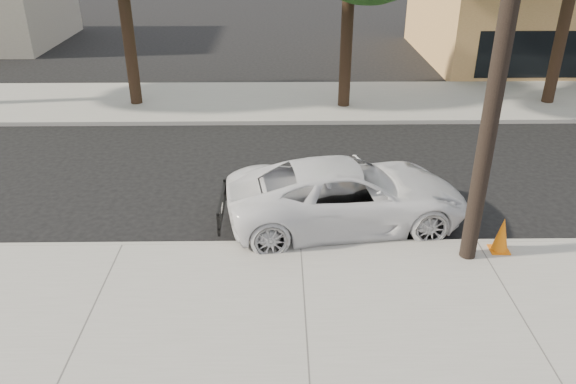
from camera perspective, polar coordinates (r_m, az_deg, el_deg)
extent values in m
plane|color=black|center=(14.60, 0.97, -1.24)|extent=(120.00, 120.00, 0.00)
cube|color=gray|center=(10.95, 1.67, -11.53)|extent=(90.00, 4.40, 0.15)
cube|color=gray|center=(22.44, 0.31, 9.19)|extent=(90.00, 5.00, 0.15)
cube|color=#9E9B93|center=(12.75, 1.26, -5.39)|extent=(90.00, 0.12, 0.16)
cylinder|color=black|center=(11.17, 20.98, 13.66)|extent=(0.34, 0.34, 9.00)
cylinder|color=black|center=(22.28, -15.76, 13.95)|extent=(0.44, 0.44, 4.25)
cylinder|color=black|center=(21.27, 5.95, 14.90)|extent=(0.44, 0.44, 4.75)
cylinder|color=black|center=(23.86, 25.85, 13.33)|extent=(0.44, 0.44, 4.40)
imported|color=white|center=(13.43, 6.04, -0.24)|extent=(6.01, 3.37, 1.59)
cube|color=orange|center=(13.26, 20.63, -5.50)|extent=(0.43, 0.43, 0.02)
cone|color=orange|center=(13.07, 20.90, -4.05)|extent=(0.38, 0.38, 0.80)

